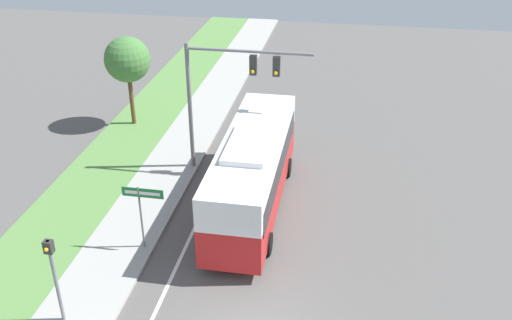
{
  "coord_description": "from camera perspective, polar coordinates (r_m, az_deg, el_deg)",
  "views": [
    {
      "loc": [
        2.38,
        -12.93,
        14.0
      ],
      "look_at": [
        -1.48,
        9.1,
        1.89
      ],
      "focal_mm": 40.0,
      "sensor_mm": 36.0,
      "label": 1
    }
  ],
  "objects": [
    {
      "name": "signal_gantry",
      "position": [
        26.54,
        -3.12,
        7.6
      ],
      "size": [
        5.86,
        0.41,
        6.44
      ],
      "color": "slate",
      "rests_on": "ground_plane"
    },
    {
      "name": "roadside_tree",
      "position": [
        32.61,
        -12.75,
        9.74
      ],
      "size": [
        2.53,
        2.53,
        5.11
      ],
      "color": "brown",
      "rests_on": "grass_verge"
    },
    {
      "name": "street_sign",
      "position": [
        22.34,
        -11.33,
        -4.46
      ],
      "size": [
        1.64,
        0.08,
        2.88
      ],
      "color": "slate",
      "rests_on": "ground_plane"
    },
    {
      "name": "bus",
      "position": [
        24.49,
        -0.33,
        -0.83
      ],
      "size": [
        2.61,
        10.09,
        3.67
      ],
      "color": "red",
      "rests_on": "ground_plane"
    },
    {
      "name": "pedestrian_signal",
      "position": [
        19.62,
        -19.62,
        -10.24
      ],
      "size": [
        0.28,
        0.34,
        3.38
      ],
      "color": "slate",
      "rests_on": "ground_plane"
    }
  ]
}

